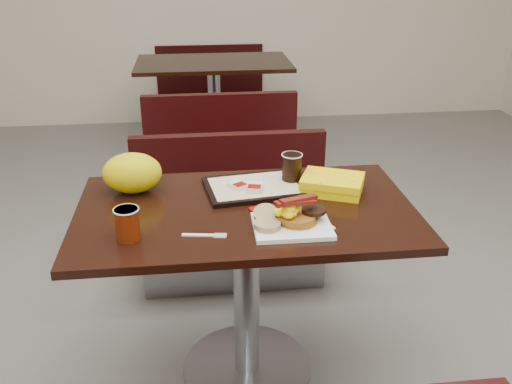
{
  "coord_description": "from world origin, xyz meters",
  "views": [
    {
      "loc": [
        -0.17,
        -1.75,
        1.62
      ],
      "look_at": [
        0.03,
        -0.02,
        0.82
      ],
      "focal_mm": 38.71,
      "sensor_mm": 36.0,
      "label": 1
    }
  ],
  "objects": [
    {
      "name": "condiment_syrup",
      "position": [
        -0.07,
        0.06,
        0.75
      ],
      "size": [
        0.05,
        0.04,
        0.01
      ],
      "primitive_type": "cube",
      "rotation": [
        0.0,
        0.0,
        0.6
      ],
      "color": "#BC1908",
      "rests_on": "table_near"
    },
    {
      "name": "knife",
      "position": [
        0.24,
        -0.11,
        0.75
      ],
      "size": [
        0.07,
        0.17,
        0.0
      ],
      "primitive_type": "cube",
      "rotation": [
        0.0,
        0.0,
        -1.22
      ],
      "color": "white",
      "rests_on": "table_near"
    },
    {
      "name": "table_far",
      "position": [
        0.0,
        2.6,
        0.38
      ],
      "size": [
        1.2,
        0.7,
        0.75
      ],
      "primitive_type": null,
      "color": "black",
      "rests_on": "floor"
    },
    {
      "name": "tray",
      "position": [
        0.05,
        0.16,
        0.76
      ],
      "size": [
        0.4,
        0.31,
        0.02
      ],
      "primitive_type": "cube",
      "rotation": [
        0.0,
        0.0,
        0.13
      ],
      "color": "black",
      "rests_on": "table_near"
    },
    {
      "name": "hashbrown_sleeve_right",
      "position": [
        0.05,
        0.11,
        0.78
      ],
      "size": [
        0.07,
        0.09,
        0.02
      ],
      "primitive_type": "cube",
      "rotation": [
        0.0,
        0.0,
        -0.24
      ],
      "color": "silver",
      "rests_on": "tray"
    },
    {
      "name": "platter",
      "position": [
        0.14,
        -0.17,
        0.76
      ],
      "size": [
        0.26,
        0.2,
        0.02
      ],
      "primitive_type": "cube",
      "rotation": [
        0.0,
        0.0,
        -0.01
      ],
      "color": "white",
      "rests_on": "table_near"
    },
    {
      "name": "bench_far_s",
      "position": [
        0.0,
        1.9,
        0.36
      ],
      "size": [
        1.0,
        0.46,
        0.72
      ],
      "primitive_type": null,
      "color": "black",
      "rests_on": "floor"
    },
    {
      "name": "scrambled_eggs",
      "position": [
        0.12,
        -0.17,
        0.82
      ],
      "size": [
        0.09,
        0.08,
        0.05
      ],
      "primitive_type": "ellipsoid",
      "rotation": [
        0.0,
        0.0,
        0.04
      ],
      "color": "#FFDF05",
      "rests_on": "pancake_stack"
    },
    {
      "name": "condiment_ketchup",
      "position": [
        0.03,
        -0.03,
        0.76
      ],
      "size": [
        0.05,
        0.04,
        0.01
      ],
      "primitive_type": "cube",
      "rotation": [
        0.0,
        0.0,
        0.28
      ],
      "color": "#8C0504",
      "rests_on": "table_near"
    },
    {
      "name": "fork",
      "position": [
        -0.17,
        -0.18,
        0.75
      ],
      "size": [
        0.15,
        0.05,
        0.0
      ],
      "primitive_type": null,
      "rotation": [
        0.0,
        0.0,
        -0.16
      ],
      "color": "white",
      "rests_on": "table_near"
    },
    {
      "name": "clamshell",
      "position": [
        0.34,
        0.1,
        0.78
      ],
      "size": [
        0.27,
        0.24,
        0.06
      ],
      "primitive_type": "cube",
      "rotation": [
        0.0,
        0.0,
        -0.4
      ],
      "color": "yellow",
      "rests_on": "table_near"
    },
    {
      "name": "floor",
      "position": [
        0.0,
        0.0,
        0.0
      ],
      "size": [
        6.0,
        7.0,
        0.01
      ],
      "primitive_type": "cube",
      "color": "slate",
      "rests_on": "ground"
    },
    {
      "name": "table_near",
      "position": [
        0.0,
        0.0,
        0.38
      ],
      "size": [
        1.2,
        0.7,
        0.75
      ],
      "primitive_type": null,
      "color": "black",
      "rests_on": "floor"
    },
    {
      "name": "bench_far_n",
      "position": [
        0.0,
        3.3,
        0.36
      ],
      "size": [
        1.0,
        0.46,
        0.72
      ],
      "primitive_type": null,
      "color": "black",
      "rests_on": "floor"
    },
    {
      "name": "sausage_patty",
      "position": [
        0.21,
        -0.14,
        0.8
      ],
      "size": [
        0.09,
        0.09,
        0.01
      ],
      "primitive_type": "cylinder",
      "rotation": [
        0.0,
        0.0,
        -0.11
      ],
      "color": "black",
      "rests_on": "pancake_stack"
    },
    {
      "name": "coffee_cup_far",
      "position": [
        0.2,
        0.19,
        0.82
      ],
      "size": [
        0.08,
        0.08,
        0.1
      ],
      "primitive_type": "cylinder",
      "rotation": [
        0.0,
        0.0,
        0.02
      ],
      "color": "black",
      "rests_on": "tray"
    },
    {
      "name": "bacon_strips",
      "position": [
        0.15,
        -0.17,
        0.85
      ],
      "size": [
        0.16,
        0.11,
        0.01
      ],
      "primitive_type": null,
      "rotation": [
        0.0,
        0.0,
        0.35
      ],
      "color": "#4D0805",
      "rests_on": "scrambled_eggs"
    },
    {
      "name": "paper_bag",
      "position": [
        -0.41,
        0.19,
        0.83
      ],
      "size": [
        0.26,
        0.22,
        0.15
      ],
      "primitive_type": "ellipsoid",
      "rotation": [
        0.0,
        0.0,
        0.34
      ],
      "color": "yellow",
      "rests_on": "table_near"
    },
    {
      "name": "hashbrown_sleeve_left",
      "position": [
        -0.02,
        0.14,
        0.78
      ],
      "size": [
        0.08,
        0.08,
        0.02
      ],
      "primitive_type": "cube",
      "rotation": [
        0.0,
        0.0,
        0.54
      ],
      "color": "silver",
      "rests_on": "tray"
    },
    {
      "name": "muffin_bottom",
      "position": [
        0.05,
        -0.18,
        0.77
      ],
      "size": [
        0.11,
        0.11,
        0.02
      ],
      "primitive_type": "cylinder",
      "rotation": [
        0.0,
        0.0,
        0.29
      ],
      "color": "#A38556",
      "rests_on": "platter"
    },
    {
      "name": "pancake_stack",
      "position": [
        0.16,
        -0.15,
        0.78
      ],
      "size": [
        0.14,
        0.14,
        0.03
      ],
      "primitive_type": "cylinder",
      "rotation": [
        0.0,
        0.0,
        -0.07
      ],
      "color": "#945D18",
      "rests_on": "platter"
    },
    {
      "name": "coffee_cup_near",
      "position": [
        -0.39,
        -0.18,
        0.8
      ],
      "size": [
        0.1,
        0.1,
        0.11
      ],
      "primitive_type": "cylinder",
      "rotation": [
        0.0,
        0.0,
        -0.42
      ],
      "color": "#8F2605",
      "rests_on": "table_near"
    },
    {
      "name": "bench_near_n",
      "position": [
        0.0,
        0.7,
        0.36
      ],
      "size": [
        1.0,
        0.46,
        0.72
      ],
      "primitive_type": null,
      "color": "black",
      "rests_on": "floor"
    },
    {
      "name": "muffin_top",
      "position": [
        0.05,
        -0.12,
        0.79
      ],
      "size": [
        0.1,
        0.1,
        0.05
      ],
      "primitive_type": "cylinder",
      "rotation": [
        0.38,
        0.0,
        -0.27
      ],
      "color": "#A38556",
      "rests_on": "platter"
    }
  ]
}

